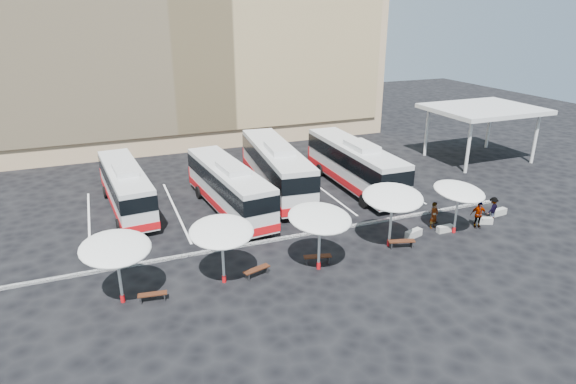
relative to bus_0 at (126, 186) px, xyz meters
name	(u,v)px	position (x,y,z in m)	size (l,w,h in m)	color
ground	(291,242)	(9.23, -9.40, -1.82)	(120.00, 120.00, 0.00)	black
sandstone_building	(184,22)	(9.23, 22.47, 10.81)	(42.00, 18.25, 29.60)	tan
service_canopy	(483,110)	(33.23, 0.60, 3.05)	(10.00, 8.00, 5.20)	silver
curb_divider	(288,237)	(9.23, -8.90, -1.74)	(34.00, 0.25, 0.15)	black
bay_lines	(253,199)	(9.23, -1.40, -1.81)	(24.15, 12.00, 0.01)	white
bus_0	(126,186)	(0.00, 0.00, 0.00)	(3.31, 11.38, 3.56)	silver
bus_1	(229,186)	(6.95, -2.98, 0.12)	(3.64, 12.13, 3.79)	silver
bus_2	(276,167)	(11.53, -0.55, 0.31)	(3.96, 13.32, 4.17)	silver
bus_3	(354,163)	(17.84, -2.01, 0.26)	(3.16, 12.88, 4.08)	silver
sunshade_0	(115,248)	(-1.26, -12.52, 1.23)	(4.27, 4.30, 3.59)	silver
sunshade_1	(222,232)	(4.01, -12.58, 1.22)	(3.83, 3.87, 3.58)	silver
sunshade_2	(320,218)	(9.41, -13.18, 1.34)	(4.33, 4.37, 3.72)	silver
sunshade_3	(393,197)	(14.74, -12.23, 1.46)	(4.83, 4.86, 3.86)	silver
sunshade_4	(459,191)	(19.83, -12.19, 1.11)	(4.30, 4.32, 3.45)	silver
wood_bench_0	(153,295)	(0.17, -13.02, -1.48)	(1.49, 0.59, 0.45)	black
wood_bench_1	(257,270)	(5.85, -12.66, -1.45)	(1.64, 0.87, 0.49)	black
wood_bench_2	(318,258)	(9.62, -12.59, -1.44)	(1.68, 0.80, 0.50)	black
wood_bench_3	(401,242)	(15.29, -12.76, -1.43)	(1.71, 0.89, 0.51)	black
conc_bench_0	(414,234)	(16.93, -11.75, -1.58)	(1.28, 0.43, 0.48)	gray
conc_bench_1	(445,229)	(19.35, -11.88, -1.60)	(1.17, 0.39, 0.44)	gray
conc_bench_2	(484,221)	(22.71, -11.80, -1.60)	(1.18, 0.39, 0.44)	gray
conc_bench_3	(499,212)	(24.80, -11.03, -1.59)	(1.23, 0.41, 0.46)	gray
passenger_0	(434,215)	(19.01, -11.04, -0.92)	(0.66, 0.43, 1.80)	black
passenger_1	(434,212)	(19.58, -10.30, -1.06)	(0.74, 0.58, 1.52)	black
passenger_2	(479,215)	(21.82, -12.13, -0.87)	(1.11, 0.46, 1.89)	black
passenger_3	(493,209)	(23.71, -11.45, -0.98)	(1.08, 0.62, 1.67)	black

